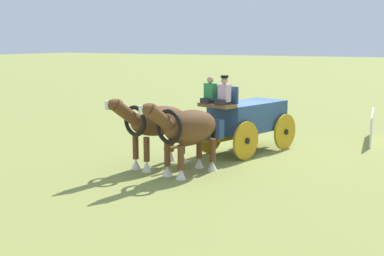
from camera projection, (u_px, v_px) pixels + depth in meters
ground_plane at (248, 151)px, 18.40m from camera, size 220.00×220.00×0.00m
show_wagon at (245, 118)px, 18.08m from camera, size 5.82×2.41×2.73m
draft_horse_near at (187, 129)px, 15.03m from camera, size 2.94×1.40×2.19m
draft_horse_off at (156, 123)px, 15.90m from camera, size 3.13×1.37×2.22m
sponsor_banner at (372, 127)px, 20.23m from camera, size 3.17×0.58×1.10m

